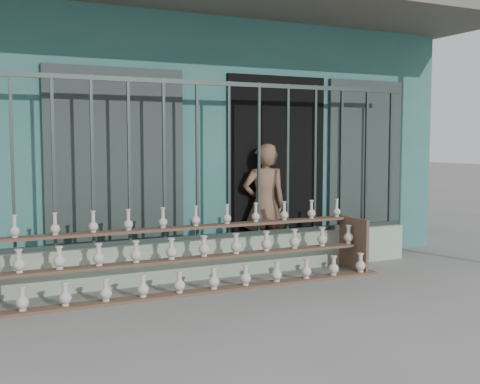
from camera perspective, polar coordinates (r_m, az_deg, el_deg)
name	(u,v)px	position (r m, az deg, el deg)	size (l,w,h in m)	color
ground	(284,301)	(6.00, 4.20, -10.30)	(60.00, 60.00, 0.00)	slate
workshop_building	(153,138)	(9.69, -8.28, 5.11)	(7.40, 6.60, 3.21)	#306662
parapet_wall	(229,256)	(7.08, -1.05, -6.08)	(5.00, 0.20, 0.45)	#96AB93
security_fence	(229,160)	(6.95, -1.07, 3.05)	(5.00, 0.04, 1.80)	#283330
shelf_rack	(188,255)	(6.43, -4.93, -5.98)	(4.50, 0.68, 0.85)	brown
elderly_woman	(264,205)	(7.55, 2.33, -1.23)	(0.56, 0.37, 1.54)	brown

